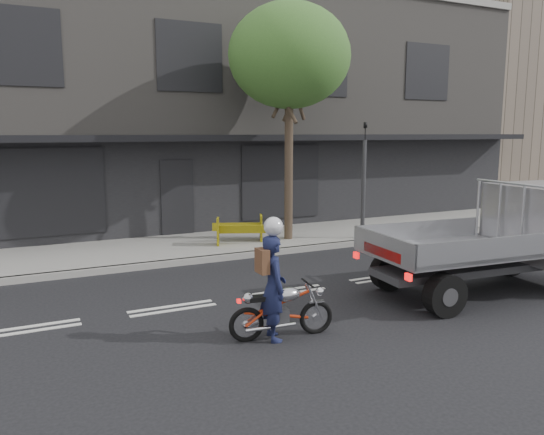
{
  "coord_description": "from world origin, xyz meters",
  "views": [
    {
      "loc": [
        -4.82,
        -9.24,
        3.21
      ],
      "look_at": [
        -0.12,
        0.5,
        1.47
      ],
      "focal_mm": 35.0,
      "sensor_mm": 36.0,
      "label": 1
    }
  ],
  "objects_px": {
    "street_tree": "(289,57)",
    "flatbed_ute": "(528,227)",
    "traffic_light_pole": "(363,187)",
    "construction_barrier": "(243,230)",
    "motorcycle": "(282,310)",
    "rider": "(273,288)"
  },
  "relations": [
    {
      "from": "street_tree",
      "to": "flatbed_ute",
      "type": "bearing_deg",
      "value": -68.16
    },
    {
      "from": "traffic_light_pole",
      "to": "flatbed_ute",
      "type": "relative_size",
      "value": 0.71
    },
    {
      "from": "flatbed_ute",
      "to": "construction_barrier",
      "type": "relative_size",
      "value": 3.56
    },
    {
      "from": "motorcycle",
      "to": "construction_barrier",
      "type": "distance_m",
      "value": 6.47
    },
    {
      "from": "street_tree",
      "to": "construction_barrier",
      "type": "relative_size",
      "value": 4.84
    },
    {
      "from": "rider",
      "to": "construction_barrier",
      "type": "distance_m",
      "value": 6.52
    },
    {
      "from": "rider",
      "to": "flatbed_ute",
      "type": "relative_size",
      "value": 0.33
    },
    {
      "from": "traffic_light_pole",
      "to": "construction_barrier",
      "type": "bearing_deg",
      "value": 168.31
    },
    {
      "from": "rider",
      "to": "construction_barrier",
      "type": "relative_size",
      "value": 1.19
    },
    {
      "from": "motorcycle",
      "to": "rider",
      "type": "xyz_separation_m",
      "value": [
        -0.15,
        0.0,
        0.38
      ]
    },
    {
      "from": "rider",
      "to": "flatbed_ute",
      "type": "height_order",
      "value": "flatbed_ute"
    },
    {
      "from": "traffic_light_pole",
      "to": "flatbed_ute",
      "type": "distance_m",
      "value": 5.23
    },
    {
      "from": "motorcycle",
      "to": "rider",
      "type": "distance_m",
      "value": 0.41
    },
    {
      "from": "street_tree",
      "to": "traffic_light_pole",
      "type": "height_order",
      "value": "street_tree"
    },
    {
      "from": "street_tree",
      "to": "construction_barrier",
      "type": "xyz_separation_m",
      "value": [
        -1.49,
        -0.13,
        -4.74
      ]
    },
    {
      "from": "traffic_light_pole",
      "to": "motorcycle",
      "type": "bearing_deg",
      "value": -134.7
    },
    {
      "from": "rider",
      "to": "flatbed_ute",
      "type": "bearing_deg",
      "value": -78.6
    },
    {
      "from": "street_tree",
      "to": "rider",
      "type": "relative_size",
      "value": 4.06
    },
    {
      "from": "flatbed_ute",
      "to": "construction_barrier",
      "type": "bearing_deg",
      "value": 127.91
    },
    {
      "from": "traffic_light_pole",
      "to": "motorcycle",
      "type": "height_order",
      "value": "traffic_light_pole"
    },
    {
      "from": "construction_barrier",
      "to": "street_tree",
      "type": "bearing_deg",
      "value": 4.9
    },
    {
      "from": "street_tree",
      "to": "rider",
      "type": "bearing_deg",
      "value": -119.38
    }
  ]
}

